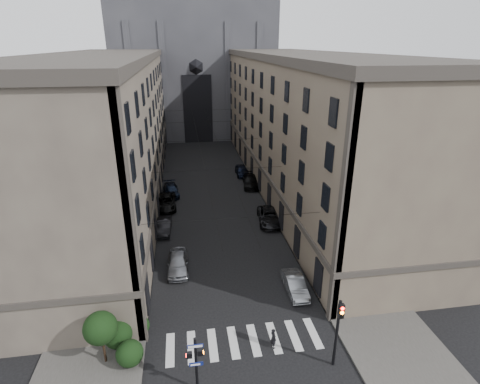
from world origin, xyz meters
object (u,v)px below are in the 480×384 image
car_left_far (171,190)px  car_left_midnear (164,226)px  car_right_midnear (270,217)px  gothic_tower (193,53)px  car_left_midfar (166,202)px  car_right_near (295,285)px  pedestrian_signal_left (196,360)px  pedestrian (273,338)px  car_right_midfar (251,181)px  car_left_near (178,263)px  traffic_light_right (338,326)px  car_right_far (242,171)px

car_left_far → car_left_midnear: bearing=-99.0°
car_right_midnear → gothic_tower: bearing=102.8°
car_left_midfar → car_right_near: size_ratio=1.36×
pedestrian_signal_left → car_right_midnear: size_ratio=0.71×
car_left_far → car_left_midfar: bearing=-104.2°
pedestrian_signal_left → car_right_midnear: bearing=66.1°
car_left_midfar → pedestrian: 26.95m
gothic_tower → car_left_far: 44.59m
car_left_midnear → car_right_midnear: (12.39, 0.46, 0.06)m
car_right_midfar → pedestrian: 31.98m
car_left_near → car_right_near: car_left_near is taller
pedestrian_signal_left → car_right_near: pedestrian_signal_left is taller
traffic_light_right → car_left_midfar: size_ratio=0.89×
gothic_tower → car_right_near: (5.33, -64.92, -17.09)m
gothic_tower → car_left_near: 62.54m
traffic_light_right → car_right_midfar: (0.60, 33.90, -2.49)m
car_left_midnear → car_left_far: size_ratio=0.88×
car_left_midnear → car_left_midfar: 6.82m
car_left_midnear → car_right_near: bearing=-45.8°
car_left_near → car_right_midnear: size_ratio=0.86×
car_left_far → pedestrian_signal_left: bearing=-92.1°
traffic_light_right → pedestrian: 4.92m
car_left_far → traffic_light_right: bearing=-76.6°
car_left_midnear → car_left_far: 11.17m
car_left_midfar → car_right_far: size_ratio=1.25×
car_left_near → car_right_far: (10.31, 26.02, -0.03)m
car_right_near → car_left_far: bearing=114.7°
car_left_near → car_left_midfar: 14.95m
pedestrian_signal_left → car_left_midnear: size_ratio=0.91×
traffic_light_right → car_left_midnear: (-11.79, 21.07, -2.56)m
car_left_midfar → car_right_near: bearing=-61.3°
gothic_tower → car_right_midfar: (6.20, -39.14, -17.00)m
gothic_tower → car_right_near: gothic_tower is taller
traffic_light_right → car_left_far: bearing=109.1°
car_left_far → car_right_midfar: bearing=2.4°
traffic_light_right → car_left_midnear: 24.28m
car_left_far → car_right_near: 26.44m
gothic_tower → car_right_far: (5.66, -34.00, -17.00)m
car_left_near → car_right_far: bearing=69.1°
car_left_near → car_left_midnear: bearing=101.6°
traffic_light_right → pedestrian_signal_left: bearing=-177.4°
car_left_midnear → car_right_midnear: size_ratio=0.78×
car_left_far → car_right_far: bearing=25.6°
car_right_midnear → pedestrian: (-4.23, -19.32, 0.01)m
pedestrian_signal_left → car_left_near: size_ratio=0.83×
gothic_tower → car_left_far: gothic_tower is taller
car_left_near → car_right_midnear: 13.78m
car_left_midnear → car_right_far: (11.85, 17.97, 0.07)m
car_right_midfar → car_right_far: size_ratio=1.18×
car_right_midnear → pedestrian: bearing=-96.4°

